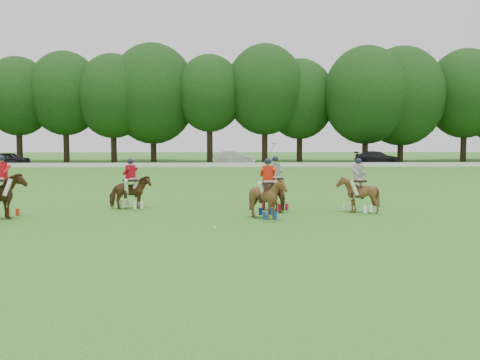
{
  "coord_description": "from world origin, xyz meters",
  "views": [
    {
      "loc": [
        1.56,
        -16.56,
        3.09
      ],
      "look_at": [
        2.22,
        4.2,
        1.4
      ],
      "focal_mm": 40.0,
      "sensor_mm": 36.0,
      "label": 1
    }
  ],
  "objects_px": {
    "polo_ball": "(214,228)",
    "polo_stripe_b": "(358,194)",
    "car_right": "(378,158)",
    "polo_stripe_a": "(275,191)",
    "car_left": "(10,159)",
    "polo_red_b": "(131,192)",
    "polo_red_c": "(268,198)",
    "car_mid": "(234,158)",
    "polo_red_a": "(2,197)"
  },
  "relations": [
    {
      "from": "polo_ball",
      "to": "polo_stripe_b",
      "type": "bearing_deg",
      "value": 32.41
    },
    {
      "from": "car_right",
      "to": "polo_stripe_b",
      "type": "height_order",
      "value": "polo_stripe_b"
    },
    {
      "from": "car_right",
      "to": "polo_stripe_a",
      "type": "relative_size",
      "value": 1.8
    },
    {
      "from": "car_left",
      "to": "polo_stripe_a",
      "type": "bearing_deg",
      "value": -145.33
    },
    {
      "from": "polo_red_b",
      "to": "car_right",
      "type": "bearing_deg",
      "value": 59.75
    },
    {
      "from": "polo_red_b",
      "to": "polo_ball",
      "type": "xyz_separation_m",
      "value": [
        3.64,
        -5.05,
        -0.71
      ]
    },
    {
      "from": "polo_red_c",
      "to": "polo_stripe_b",
      "type": "relative_size",
      "value": 1.03
    },
    {
      "from": "polo_ball",
      "to": "car_mid",
      "type": "bearing_deg",
      "value": 87.96
    },
    {
      "from": "polo_stripe_b",
      "to": "car_right",
      "type": "bearing_deg",
      "value": 72.63
    },
    {
      "from": "polo_red_a",
      "to": "polo_red_c",
      "type": "relative_size",
      "value": 1.05
    },
    {
      "from": "polo_red_a",
      "to": "polo_red_c",
      "type": "height_order",
      "value": "polo_red_a"
    },
    {
      "from": "car_left",
      "to": "polo_stripe_b",
      "type": "distance_m",
      "value": 47.4
    },
    {
      "from": "car_mid",
      "to": "polo_stripe_b",
      "type": "distance_m",
      "value": 37.97
    },
    {
      "from": "car_mid",
      "to": "polo_red_b",
      "type": "relative_size",
      "value": 2.16
    },
    {
      "from": "polo_red_a",
      "to": "polo_stripe_b",
      "type": "xyz_separation_m",
      "value": [
        13.59,
        1.51,
        -0.1
      ]
    },
    {
      "from": "polo_red_c",
      "to": "polo_stripe_a",
      "type": "distance_m",
      "value": 2.31
    },
    {
      "from": "car_left",
      "to": "polo_ball",
      "type": "bearing_deg",
      "value": -150.75
    },
    {
      "from": "polo_red_c",
      "to": "car_mid",
      "type": "bearing_deg",
      "value": 90.71
    },
    {
      "from": "polo_stripe_a",
      "to": "polo_stripe_b",
      "type": "height_order",
      "value": "polo_stripe_a"
    },
    {
      "from": "polo_red_b",
      "to": "polo_ball",
      "type": "distance_m",
      "value": 6.26
    },
    {
      "from": "car_right",
      "to": "polo_stripe_b",
      "type": "bearing_deg",
      "value": -177.3
    },
    {
      "from": "polo_ball",
      "to": "polo_red_c",
      "type": "bearing_deg",
      "value": 46.74
    },
    {
      "from": "car_right",
      "to": "polo_red_b",
      "type": "relative_size",
      "value": 2.34
    },
    {
      "from": "polo_stripe_a",
      "to": "polo_red_a",
      "type": "bearing_deg",
      "value": -167.95
    },
    {
      "from": "polo_red_b",
      "to": "polo_ball",
      "type": "bearing_deg",
      "value": -54.22
    },
    {
      "from": "polo_stripe_b",
      "to": "polo_red_a",
      "type": "bearing_deg",
      "value": -173.65
    },
    {
      "from": "car_left",
      "to": "car_right",
      "type": "relative_size",
      "value": 0.82
    },
    {
      "from": "car_left",
      "to": "polo_red_b",
      "type": "distance_m",
      "value": 41.14
    },
    {
      "from": "polo_stripe_b",
      "to": "car_left",
      "type": "bearing_deg",
      "value": 127.25
    },
    {
      "from": "car_mid",
      "to": "polo_red_c",
      "type": "relative_size",
      "value": 2.04
    },
    {
      "from": "polo_stripe_a",
      "to": "polo_ball",
      "type": "relative_size",
      "value": 31.3
    },
    {
      "from": "car_left",
      "to": "polo_red_b",
      "type": "xyz_separation_m",
      "value": [
        19.31,
        -36.33,
        0.05
      ]
    },
    {
      "from": "polo_stripe_b",
      "to": "polo_ball",
      "type": "xyz_separation_m",
      "value": [
        -5.75,
        -3.65,
        -0.74
      ]
    },
    {
      "from": "car_right",
      "to": "polo_red_c",
      "type": "height_order",
      "value": "polo_red_c"
    },
    {
      "from": "polo_red_a",
      "to": "polo_red_c",
      "type": "bearing_deg",
      "value": -0.34
    },
    {
      "from": "car_left",
      "to": "car_mid",
      "type": "xyz_separation_m",
      "value": [
        24.41,
        0.0,
        0.06
      ]
    },
    {
      "from": "polo_red_a",
      "to": "polo_stripe_a",
      "type": "relative_size",
      "value": 0.86
    },
    {
      "from": "polo_stripe_a",
      "to": "polo_stripe_b",
      "type": "relative_size",
      "value": 1.27
    },
    {
      "from": "polo_red_c",
      "to": "polo_stripe_a",
      "type": "relative_size",
      "value": 0.81
    },
    {
      "from": "car_mid",
      "to": "polo_red_a",
      "type": "bearing_deg",
      "value": 163.71
    },
    {
      "from": "car_right",
      "to": "polo_red_a",
      "type": "height_order",
      "value": "polo_red_a"
    },
    {
      "from": "polo_stripe_b",
      "to": "polo_ball",
      "type": "bearing_deg",
      "value": -147.59
    },
    {
      "from": "car_left",
      "to": "polo_stripe_b",
      "type": "height_order",
      "value": "polo_stripe_b"
    },
    {
      "from": "car_mid",
      "to": "polo_red_b",
      "type": "bearing_deg",
      "value": 169.07
    },
    {
      "from": "car_left",
      "to": "polo_stripe_b",
      "type": "xyz_separation_m",
      "value": [
        28.69,
        -37.73,
        0.09
      ]
    },
    {
      "from": "polo_red_c",
      "to": "car_left",
      "type": "bearing_deg",
      "value": 122.36
    },
    {
      "from": "car_left",
      "to": "polo_stripe_a",
      "type": "distance_m",
      "value": 44.91
    },
    {
      "from": "polo_red_c",
      "to": "polo_red_b",
      "type": "bearing_deg",
      "value": 152.03
    },
    {
      "from": "polo_stripe_a",
      "to": "polo_ball",
      "type": "bearing_deg",
      "value": -119.51
    },
    {
      "from": "car_right",
      "to": "polo_stripe_a",
      "type": "height_order",
      "value": "polo_stripe_a"
    }
  ]
}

